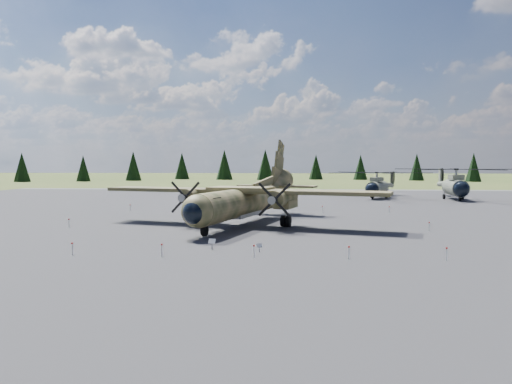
{
  "coord_description": "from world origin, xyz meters",
  "views": [
    {
      "loc": [
        4.54,
        -44.96,
        6.08
      ],
      "look_at": [
        0.94,
        2.0,
        3.32
      ],
      "focal_mm": 35.0,
      "sensor_mm": 36.0,
      "label": 1
    }
  ],
  "objects": [
    {
      "name": "info_placard_left",
      "position": [
        -1.19,
        -10.63,
        0.51
      ],
      "size": [
        0.52,
        0.31,
        0.77
      ],
      "rotation": [
        0.0,
        0.0,
        -0.22
      ],
      "color": "gray",
      "rests_on": "ground"
    },
    {
      "name": "apron",
      "position": [
        0.0,
        10.0,
        0.0
      ],
      "size": [
        120.0,
        120.0,
        0.04
      ],
      "primitive_type": "cube",
      "color": "slate",
      "rests_on": "ground"
    },
    {
      "name": "barrier_fence",
      "position": [
        -0.46,
        -0.08,
        0.51
      ],
      "size": [
        33.12,
        29.62,
        0.85
      ],
      "color": "white",
      "rests_on": "ground"
    },
    {
      "name": "info_placard_right",
      "position": [
        2.2,
        -11.49,
        0.41
      ],
      "size": [
        0.42,
        0.27,
        0.61
      ],
      "rotation": [
        0.0,
        0.0,
        0.29
      ],
      "color": "gray",
      "rests_on": "ground"
    },
    {
      "name": "treeline",
      "position": [
        -4.59,
        -4.16,
        4.81
      ],
      "size": [
        290.48,
        286.42,
        10.95
      ],
      "color": "black",
      "rests_on": "ground"
    },
    {
      "name": "helicopter_near",
      "position": [
        18.71,
        41.21,
        3.23
      ],
      "size": [
        23.58,
        23.58,
        4.55
      ],
      "rotation": [
        0.0,
        0.0,
        -0.41
      ],
      "color": "gray",
      "rests_on": "ground"
    },
    {
      "name": "helicopter_mid",
      "position": [
        30.94,
        39.08,
        3.68
      ],
      "size": [
        21.92,
        24.78,
        5.19
      ],
      "rotation": [
        0.0,
        0.0,
        -0.08
      ],
      "color": "gray",
      "rests_on": "ground"
    },
    {
      "name": "ground",
      "position": [
        0.0,
        0.0,
        0.0
      ],
      "size": [
        500.0,
        500.0,
        0.0
      ],
      "primitive_type": "plane",
      "color": "brown",
      "rests_on": "ground"
    },
    {
      "name": "transport_plane",
      "position": [
        -0.33,
        3.93,
        2.7
      ],
      "size": [
        28.21,
        25.21,
        9.39
      ],
      "rotation": [
        0.0,
        0.0,
        -0.27
      ],
      "color": "#3C4223",
      "rests_on": "ground"
    }
  ]
}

